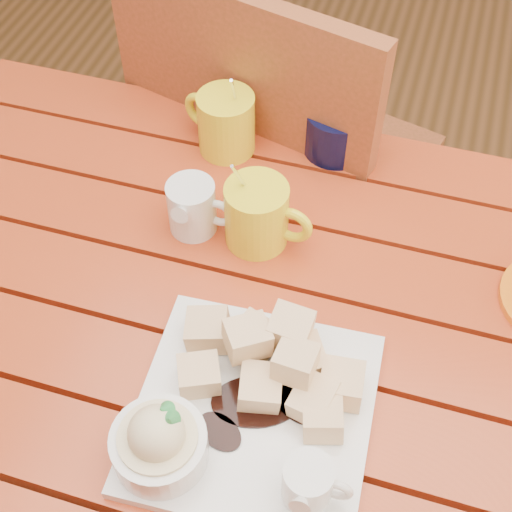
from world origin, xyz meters
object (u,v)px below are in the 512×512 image
(dessert_plate, at_px, (238,410))
(coffee_mug_left, at_px, (225,122))
(coffee_mug_right, at_px, (259,214))
(chair_far, at_px, (277,168))
(table, at_px, (261,361))

(dessert_plate, bearing_deg, coffee_mug_left, 110.19)
(coffee_mug_left, relative_size, coffee_mug_right, 1.00)
(coffee_mug_left, distance_m, chair_far, 0.31)
(coffee_mug_left, xyz_separation_m, coffee_mug_right, (0.10, -0.17, -0.00))
(coffee_mug_right, distance_m, chair_far, 0.44)
(dessert_plate, height_order, coffee_mug_left, coffee_mug_left)
(coffee_mug_left, distance_m, coffee_mug_right, 0.20)
(dessert_plate, distance_m, chair_far, 0.68)
(table, xyz_separation_m, chair_far, (-0.11, 0.48, -0.10))
(table, xyz_separation_m, coffee_mug_left, (-0.15, 0.29, 0.16))
(dessert_plate, bearing_deg, table, 96.48)
(table, bearing_deg, coffee_mug_right, 108.24)
(coffee_mug_left, bearing_deg, chair_far, 98.10)
(coffee_mug_left, bearing_deg, coffee_mug_right, -38.17)
(table, relative_size, coffee_mug_left, 8.20)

